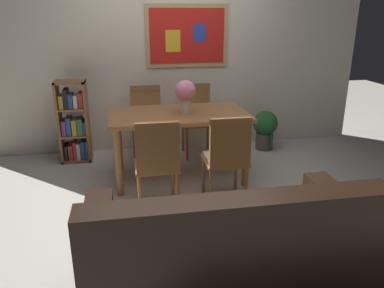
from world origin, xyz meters
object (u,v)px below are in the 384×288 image
object	(u,v)px
dining_chair_far_right	(197,114)
dining_chair_far_left	(147,116)
potted_ivy	(265,128)
bookshelf	(74,125)
dining_table	(179,122)
dining_chair_near_left	(157,159)
dining_chair_near_right	(227,154)
flower_vase	(186,93)
leather_couch	(227,253)

from	to	relation	value
dining_chair_far_right	dining_chair_far_left	size ratio (longest dim) A/B	1.00
dining_chair_far_right	potted_ivy	size ratio (longest dim) A/B	1.70
bookshelf	dining_chair_far_left	bearing A→B (deg)	-1.10
dining_table	bookshelf	distance (m)	1.43
dining_table	dining_chair_near_left	bearing A→B (deg)	-112.35
potted_ivy	dining_table	bearing A→B (deg)	-150.62
dining_chair_near_left	bookshelf	distance (m)	1.76
dining_chair_near_right	flower_vase	bearing A→B (deg)	110.56
dining_table	dining_chair_far_left	bearing A→B (deg)	112.81
dining_chair_far_right	potted_ivy	bearing A→B (deg)	-1.27
dining_chair_near_right	leather_couch	world-z (taller)	dining_chair_near_right
dining_chair_far_left	dining_chair_near_right	size ratio (longest dim) A/B	1.00
flower_vase	dining_chair_far_right	bearing A→B (deg)	70.47
dining_chair_near_right	flower_vase	distance (m)	0.89
potted_ivy	flower_vase	world-z (taller)	flower_vase
dining_chair_far_left	potted_ivy	world-z (taller)	dining_chair_far_left
dining_chair_near_right	leather_couch	xyz separation A→B (m)	(-0.32, -1.18, -0.23)
bookshelf	flower_vase	bearing A→B (deg)	-31.12
dining_chair_near_left	flower_vase	xyz separation A→B (m)	(0.39, 0.75, 0.44)
dining_chair_far_left	dining_chair_near_right	bearing A→B (deg)	-66.12
dining_chair_near_right	dining_table	bearing A→B (deg)	114.93
dining_chair_near_right	dining_chair_far_right	bearing A→B (deg)	90.12
dining_chair_far_right	flower_vase	bearing A→B (deg)	-109.53
dining_chair_near_right	flower_vase	size ratio (longest dim) A/B	2.57
dining_chair_near_right	leather_couch	size ratio (longest dim) A/B	0.51
bookshelf	flower_vase	size ratio (longest dim) A/B	2.87
dining_chair_near_left	potted_ivy	world-z (taller)	dining_chair_near_left
dining_chair_far_left	bookshelf	size ratio (longest dim) A/B	0.90
dining_table	dining_chair_near_right	xyz separation A→B (m)	(0.34, -0.74, -0.12)
dining_table	bookshelf	size ratio (longest dim) A/B	1.47
dining_chair_far_right	flower_vase	distance (m)	0.92
dining_chair_near_left	leather_couch	bearing A→B (deg)	-73.70
dining_chair_near_right	dining_chair_near_left	distance (m)	0.66
dining_chair_far_right	potted_ivy	distance (m)	0.97
dining_chair_far_right	dining_chair_near_left	world-z (taller)	same
dining_chair_far_right	dining_chair_near_left	bearing A→B (deg)	-113.48
dining_table	potted_ivy	bearing A→B (deg)	29.38
dining_table	flower_vase	distance (m)	0.33
bookshelf	flower_vase	xyz separation A→B (m)	(1.27, -0.77, 0.51)
dining_chair_far_right	dining_chair_near_right	size ratio (longest dim) A/B	1.00
dining_table	dining_chair_far_right	world-z (taller)	dining_chair_far_right
dining_chair_far_right	flower_vase	size ratio (longest dim) A/B	2.57
potted_ivy	flower_vase	distance (m)	1.57
dining_chair_far_right	bookshelf	size ratio (longest dim) A/B	0.90
dining_chair_far_right	dining_table	bearing A→B (deg)	-114.61
dining_chair_far_left	flower_vase	bearing A→B (deg)	-63.08
dining_table	dining_chair_near_left	size ratio (longest dim) A/B	1.64
leather_couch	flower_vase	world-z (taller)	flower_vase
dining_table	leather_couch	size ratio (longest dim) A/B	0.83
dining_chair_far_left	dining_chair_near_left	size ratio (longest dim) A/B	1.00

